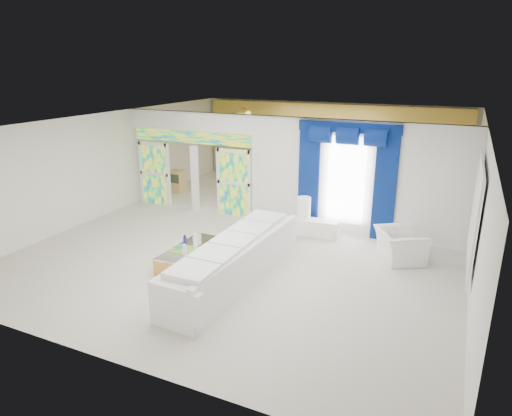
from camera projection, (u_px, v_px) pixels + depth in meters
The scene contains 22 objects.
floor at pixel (265, 233), 12.12m from camera, with size 12.00×12.00×0.00m, color #B7AF9E.
dividing_wall at pixel (357, 179), 11.66m from camera, with size 5.70×0.18×3.00m, color white.
dividing_header at pixel (190, 121), 13.29m from camera, with size 4.30×0.18×0.55m, color white.
stained_panel_left at pixel (155, 174), 14.38m from camera, with size 0.95×0.04×2.00m, color #994C3F.
stained_panel_right at pixel (234, 183), 13.24m from camera, with size 0.95×0.04×2.00m, color #994C3F.
stained_transom at pixel (191, 137), 13.43m from camera, with size 4.00×0.05×0.35m, color #994C3F.
window_pane at pixel (346, 181), 11.69m from camera, with size 1.00×0.02×2.30m, color white.
blue_drape_left at pixel (309, 179), 12.08m from camera, with size 0.55×0.10×2.80m, color #030B42.
blue_drape_right at pixel (385, 187), 11.28m from camera, with size 0.55×0.10×2.80m, color #030B42.
blue_pelmet at pixel (349, 128), 11.25m from camera, with size 2.60×0.12×0.25m, color #030B42.
wall_mirror at pixel (476, 214), 8.81m from camera, with size 0.04×2.70×1.90m, color white.
gold_curtains at pixel (329, 144), 16.76m from camera, with size 9.70×0.12×2.90m, color #AF862A.
white_sofa at pixel (235, 262), 9.37m from camera, with size 0.92×4.30×0.82m, color white.
coffee_table at pixel (188, 255), 10.23m from camera, with size 0.58×1.74×0.39m, color #C6893E.
console_table at pixel (314, 227), 11.93m from camera, with size 1.27×0.40×0.42m, color white.
table_lamp at pixel (304, 208), 11.89m from camera, with size 0.36×0.36×0.58m, color white.
armchair at pixel (400, 245), 10.39m from camera, with size 1.09×0.95×0.71m, color white.
grand_piano at pixel (266, 178), 15.83m from camera, with size 1.53×2.00×1.01m, color black.
piano_bench at pixel (246, 200), 14.55m from camera, with size 0.88×0.34×0.29m, color black.
tv_console at pixel (177, 181), 15.91m from camera, with size 0.53×0.49×0.78m, color tan.
chandelier at pixel (243, 116), 15.17m from camera, with size 0.60×0.60×0.60m, color gold.
decanters at pixel (189, 243), 10.19m from camera, with size 0.22×0.72×0.26m.
Camera 1 is at (4.54, -10.38, 4.34)m, focal length 31.69 mm.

